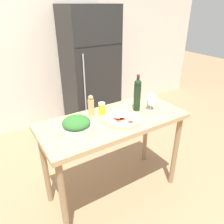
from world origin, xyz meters
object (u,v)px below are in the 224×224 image
Objects in this scene: wine_bottle at (137,94)px; wine_glass_far at (152,98)px; pepper_mill at (91,106)px; homemade_pizza at (123,119)px; salad_bowl at (77,125)px; refrigerator at (90,69)px; salt_canister at (102,108)px; wine_glass_near at (151,102)px.

wine_bottle reaches higher than wine_glass_far.
pepper_mill reaches higher than homemade_pizza.
salad_bowl reaches higher than homemade_pizza.
refrigerator reaches higher than wine_glass_far.
salt_canister is at bearing -112.89° from refrigerator.
refrigerator reaches higher than wine_glass_near.
salt_canister is (-0.34, 0.12, -0.11)m from wine_bottle.
pepper_mill is (-0.63, 0.15, 0.01)m from wine_glass_far.
salt_canister is (-0.60, -1.43, 0.03)m from refrigerator.
refrigerator reaches higher than homemade_pizza.
wine_glass_far is 0.39× the size of homemade_pizza.
pepper_mill reaches higher than wine_glass_near.
wine_glass_near is 0.50m from salt_canister.
refrigerator is 6.75× the size of salad_bowl.
homemade_pizza is (-0.25, -0.11, -0.16)m from wine_bottle.
wine_bottle is at bearing 176.98° from wine_glass_far.
homemade_pizza is (-0.37, -0.04, -0.08)m from wine_glass_near.
refrigerator is at bearing 63.28° from pepper_mill.
wine_glass_far is 0.62× the size of pepper_mill.
refrigerator is 1.87m from salad_bowl.
homemade_pizza is at bearing -53.15° from pepper_mill.
salt_canister is at bearing -14.78° from pepper_mill.
refrigerator is 1.58m from wine_bottle.
wine_glass_far is 0.65m from pepper_mill.
wine_bottle is at bearing 148.58° from wine_glass_near.
pepper_mill reaches higher than salad_bowl.
salad_bowl is at bearing -176.59° from wine_glass_far.
homemade_pizza is (0.19, -0.26, -0.09)m from pepper_mill.
pepper_mill is at bearing 165.22° from salt_canister.
homemade_pizza is at bearing -6.76° from salad_bowl.
pepper_mill is at bearing 126.85° from homemade_pizza.
pepper_mill is (-0.71, -1.40, 0.07)m from refrigerator.
refrigerator is 1.55m from salt_canister.
refrigerator is at bearing 87.25° from wine_glass_far.
wine_bottle reaches higher than salad_bowl.
wine_bottle is at bearing -99.68° from refrigerator.
pepper_mill is at bearing -116.72° from refrigerator.
salad_bowl reaches higher than wine_glass_near.
wine_bottle is 2.84× the size of wine_glass_far.
pepper_mill is at bearing 158.77° from wine_glass_near.
wine_glass_near is at bearing -135.63° from wine_glass_far.
refrigerator is 9.03× the size of pepper_mill.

